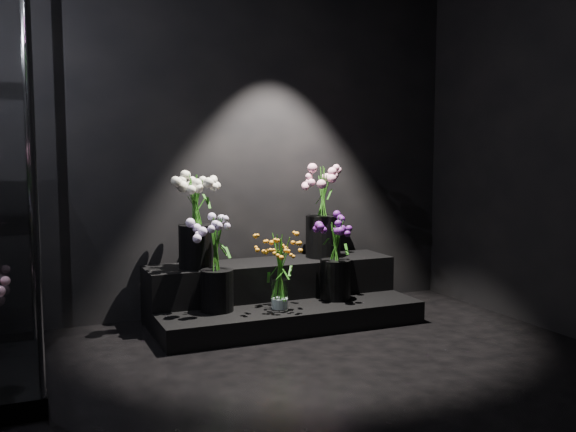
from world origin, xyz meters
TOP-DOWN VIEW (x-y plane):
  - floor at (0.00, 0.00)m, footprint 4.00×4.00m
  - wall_back at (0.00, 2.00)m, footprint 4.00×0.00m
  - display_riser at (0.34, 1.62)m, footprint 1.92×0.85m
  - bouquet_orange_bells at (0.23, 1.33)m, footprint 0.34×0.34m
  - bouquet_lilac at (-0.19, 1.44)m, footprint 0.37×0.37m
  - bouquet_purple at (0.73, 1.43)m, footprint 0.33×0.33m
  - bouquet_cream_roses at (-0.27, 1.70)m, footprint 0.49×0.49m
  - bouquet_pink_roses at (0.78, 1.75)m, footprint 0.39×0.39m

SIDE VIEW (x-z plane):
  - floor at x=0.00m, z-range 0.00..0.00m
  - display_riser at x=0.34m, z-range -0.04..0.39m
  - bouquet_orange_bells at x=0.23m, z-range 0.17..0.70m
  - bouquet_purple at x=0.73m, z-range 0.20..0.81m
  - bouquet_lilac at x=-0.19m, z-range 0.21..0.87m
  - bouquet_pink_roses at x=0.78m, z-range 0.46..1.16m
  - bouquet_cream_roses at x=-0.27m, z-range 0.49..1.17m
  - wall_back at x=0.00m, z-range -0.60..3.40m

